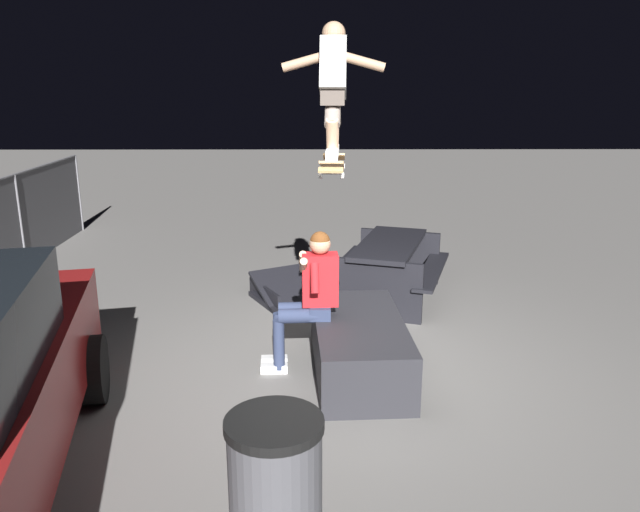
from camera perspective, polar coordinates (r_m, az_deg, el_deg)
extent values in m
plane|color=slate|center=(6.17, 2.74, -10.54)|extent=(40.00, 40.00, 0.00)
cube|color=#28282D|center=(6.06, 3.57, -8.24)|extent=(1.79, 0.92, 0.54)
cube|color=#2D3856|center=(6.03, 0.00, -4.94)|extent=(0.32, 0.20, 0.12)
cube|color=red|center=(5.93, 0.00, -2.14)|extent=(0.22, 0.35, 0.50)
sphere|color=tan|center=(5.83, 0.00, 1.13)|extent=(0.20, 0.20, 0.20)
sphere|color=brown|center=(5.83, 0.00, 1.32)|extent=(0.19, 0.19, 0.19)
cylinder|color=red|center=(5.71, -0.48, -2.05)|extent=(0.19, 0.09, 0.29)
cylinder|color=tan|center=(5.76, -1.52, -0.88)|extent=(0.24, 0.08, 0.19)
cylinder|color=red|center=(6.10, -0.67, -0.90)|extent=(0.19, 0.09, 0.29)
cylinder|color=tan|center=(5.99, -1.60, -0.22)|extent=(0.24, 0.08, 0.19)
cylinder|color=#2D3856|center=(5.95, -1.88, -5.46)|extent=(0.16, 0.41, 0.14)
cylinder|color=#2D3856|center=(6.06, -3.77, -8.04)|extent=(0.11, 0.11, 0.50)
cube|color=white|center=(6.16, -4.20, -10.16)|extent=(0.11, 0.26, 0.08)
cylinder|color=#2D3856|center=(6.12, -1.93, -4.85)|extent=(0.16, 0.41, 0.14)
cylinder|color=#2D3856|center=(6.22, -3.76, -7.37)|extent=(0.11, 0.11, 0.50)
cube|color=white|center=(6.33, -4.18, -9.45)|extent=(0.11, 0.26, 0.08)
cube|color=#AD8451|center=(5.50, 1.15, 8.27)|extent=(0.80, 0.25, 0.17)
cube|color=#AD8451|center=(5.94, 1.28, 9.03)|extent=(0.13, 0.21, 0.08)
cube|color=#AD8451|center=(5.05, 0.99, 7.83)|extent=(0.13, 0.21, 0.03)
cube|color=#99999E|center=(5.78, 1.23, 8.39)|extent=(0.07, 0.16, 0.04)
cylinder|color=white|center=(5.78, 0.33, 8.15)|extent=(0.06, 0.03, 0.05)
cylinder|color=white|center=(5.78, 2.13, 8.13)|extent=(0.06, 0.03, 0.05)
cube|color=#99999E|center=(5.22, 1.05, 7.60)|extent=(0.07, 0.16, 0.04)
cylinder|color=white|center=(5.23, 0.05, 7.33)|extent=(0.06, 0.03, 0.05)
cylinder|color=white|center=(5.22, 2.04, 7.32)|extent=(0.06, 0.03, 0.05)
cube|color=white|center=(5.66, 1.21, 9.61)|extent=(0.27, 0.11, 0.08)
cube|color=white|center=(5.30, 1.09, 9.19)|extent=(0.27, 0.11, 0.08)
cylinder|color=tan|center=(5.59, 1.20, 11.18)|extent=(0.24, 0.11, 0.31)
cylinder|color=#685C54|center=(5.51, 1.19, 13.20)|extent=(0.34, 0.15, 0.33)
cylinder|color=tan|center=(5.34, 1.12, 10.97)|extent=(0.24, 0.11, 0.31)
cylinder|color=#685C54|center=(5.40, 1.16, 13.14)|extent=(0.34, 0.15, 0.33)
cube|color=#685C54|center=(5.45, 1.18, 14.22)|extent=(0.31, 0.22, 0.12)
cube|color=silver|center=(5.53, 1.22, 16.73)|extent=(0.46, 0.25, 0.52)
sphere|color=tan|center=(5.60, 1.26, 19.58)|extent=(0.20, 0.20, 0.20)
cylinder|color=tan|center=(5.56, -1.14, 17.34)|extent=(0.11, 0.45, 0.19)
cylinder|color=tan|center=(5.55, 3.61, 17.32)|extent=(0.11, 0.45, 0.19)
cube|color=black|center=(7.99, -2.72, -4.01)|extent=(1.21, 1.12, 0.06)
cube|color=black|center=(7.96, -2.73, -3.41)|extent=(1.18, 1.10, 0.44)
cube|color=black|center=(7.98, -5.07, -3.48)|extent=(0.79, 0.45, 0.21)
cube|color=black|center=(7.96, -0.37, -3.48)|extent=(0.79, 0.45, 0.21)
cube|color=black|center=(7.97, 6.33, 1.06)|extent=(1.83, 1.18, 0.06)
cube|color=black|center=(8.17, 2.48, -0.68)|extent=(1.69, 0.75, 0.04)
cube|color=black|center=(7.97, 10.15, -1.33)|extent=(1.69, 0.75, 0.04)
cube|color=black|center=(8.80, 7.23, 0.01)|extent=(0.39, 1.07, 0.72)
cube|color=black|center=(7.35, 5.08, -3.11)|extent=(0.39, 1.07, 0.72)
cylinder|color=#47474C|center=(3.90, -4.07, -20.70)|extent=(0.54, 0.54, 0.83)
cylinder|color=black|center=(3.65, -4.21, -15.06)|extent=(0.57, 0.57, 0.06)
cylinder|color=slate|center=(10.32, -25.63, 2.85)|extent=(0.05, 0.05, 1.39)
cylinder|color=slate|center=(12.49, -21.10, 5.35)|extent=(0.05, 0.05, 1.39)
cylinder|color=black|center=(5.88, -20.04, -9.69)|extent=(0.63, 0.34, 0.60)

